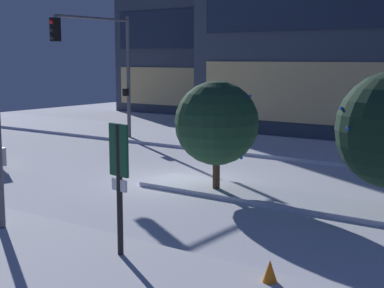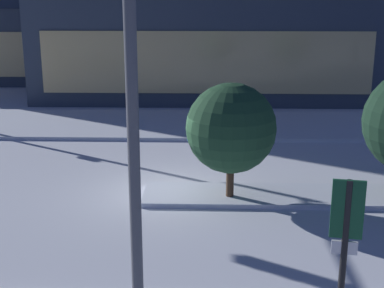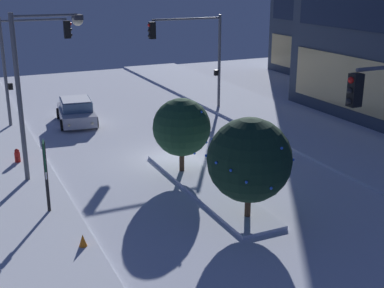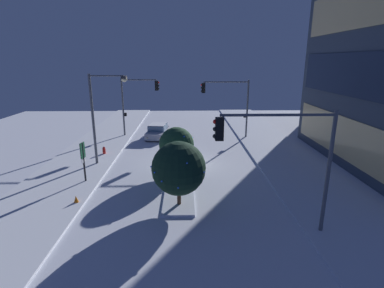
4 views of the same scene
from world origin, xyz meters
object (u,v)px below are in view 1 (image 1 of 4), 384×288
(parking_info_sign, at_px, (119,174))
(street_lamp_arched, at_px, (22,34))
(decorated_tree_left_of_median, at_px, (217,123))
(construction_cone, at_px, (270,275))
(traffic_light_corner_far_left, at_px, (101,55))

(parking_info_sign, bearing_deg, street_lamp_arched, 90.54)
(decorated_tree_left_of_median, xyz_separation_m, construction_cone, (4.87, -5.64, -1.87))
(street_lamp_arched, bearing_deg, parking_info_sign, -97.02)
(traffic_light_corner_far_left, bearing_deg, parking_info_sign, 45.84)
(construction_cone, bearing_deg, decorated_tree_left_of_median, 130.82)
(traffic_light_corner_far_left, height_order, parking_info_sign, traffic_light_corner_far_left)
(construction_cone, bearing_deg, street_lamp_arched, 179.30)
(traffic_light_corner_far_left, bearing_deg, decorated_tree_left_of_median, 62.36)
(parking_info_sign, distance_m, construction_cone, 3.53)
(traffic_light_corner_far_left, xyz_separation_m, parking_info_sign, (11.67, -11.33, -2.41))
(parking_info_sign, bearing_deg, decorated_tree_left_of_median, 25.38)
(street_lamp_arched, height_order, construction_cone, street_lamp_arched)
(street_lamp_arched, relative_size, parking_info_sign, 2.51)
(street_lamp_arched, xyz_separation_m, construction_cone, (6.68, -0.08, -4.37))
(traffic_light_corner_far_left, bearing_deg, construction_cone, 53.79)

